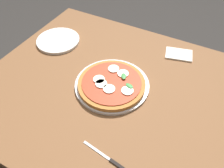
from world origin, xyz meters
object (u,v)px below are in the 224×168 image
object	(u,v)px
serving_tray	(112,85)
napkin	(179,54)
dining_table	(110,103)
pizza	(112,84)
plate_white	(58,40)
knife	(110,159)

from	to	relation	value
serving_tray	napkin	bearing A→B (deg)	-119.68
napkin	dining_table	bearing A→B (deg)	60.12
dining_table	napkin	world-z (taller)	napkin
pizza	plate_white	world-z (taller)	pizza
dining_table	plate_white	distance (m)	0.44
knife	plate_white	bearing A→B (deg)	-39.11
napkin	knife	world-z (taller)	napkin
napkin	knife	size ratio (longest dim) A/B	0.73
napkin	plate_white	bearing A→B (deg)	17.97
serving_tray	plate_white	bearing A→B (deg)	-20.15
pizza	knife	world-z (taller)	pizza
plate_white	knife	distance (m)	0.72
napkin	knife	xyz separation A→B (m)	(0.04, 0.65, -0.00)
plate_white	knife	size ratio (longest dim) A/B	1.26
pizza	napkin	world-z (taller)	pizza
pizza	knife	xyz separation A→B (m)	(-0.15, 0.30, -0.02)
serving_tray	pizza	world-z (taller)	pizza
serving_tray	plate_white	world-z (taller)	plate_white
serving_tray	plate_white	size ratio (longest dim) A/B	1.43
pizza	napkin	distance (m)	0.40
serving_tray	pizza	distance (m)	0.02
dining_table	plate_white	xyz separation A→B (m)	(0.40, -0.16, 0.12)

